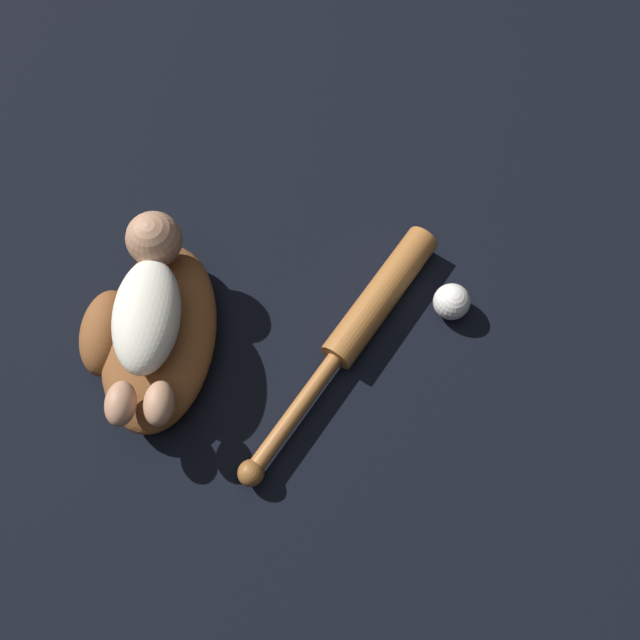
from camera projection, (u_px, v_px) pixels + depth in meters
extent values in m
plane|color=black|center=(189.00, 347.00, 1.16)|extent=(6.00, 6.00, 0.00)
ellipsoid|color=brown|center=(160.00, 335.00, 1.12)|extent=(0.38, 0.24, 0.10)
ellipsoid|color=brown|center=(107.00, 333.00, 1.12)|extent=(0.17, 0.11, 0.10)
ellipsoid|color=silver|center=(147.00, 316.00, 1.03)|extent=(0.21, 0.13, 0.08)
sphere|color=tan|center=(154.00, 239.00, 1.08)|extent=(0.10, 0.10, 0.10)
ellipsoid|color=tan|center=(121.00, 404.00, 0.99)|extent=(0.08, 0.05, 0.05)
ellipsoid|color=tan|center=(159.00, 403.00, 0.99)|extent=(0.08, 0.05, 0.05)
cylinder|color=#9E602D|center=(381.00, 296.00, 1.16)|extent=(0.27, 0.24, 0.06)
cylinder|color=#9E602D|center=(295.00, 414.00, 1.08)|extent=(0.21, 0.18, 0.03)
sphere|color=brown|center=(251.00, 473.00, 1.04)|extent=(0.05, 0.05, 0.05)
sphere|color=white|center=(452.00, 302.00, 1.16)|extent=(0.07, 0.07, 0.07)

